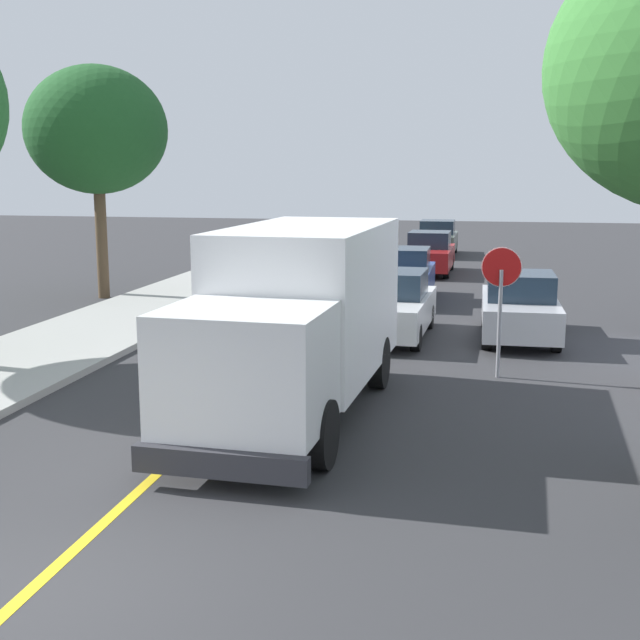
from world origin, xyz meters
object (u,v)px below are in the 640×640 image
parked_car_far (429,254)px  parked_car_furthest (437,239)px  parked_car_near (392,306)px  parked_car_mid (403,276)px  box_truck (298,313)px  parked_van_across (520,307)px  stop_sign (501,287)px  street_tree_down_block (96,131)px

parked_car_far → parked_car_furthest: size_ratio=1.00×
parked_car_far → parked_car_near: bearing=-89.9°
parked_car_near → parked_car_mid: size_ratio=1.01×
box_truck → parked_car_furthest: size_ratio=1.65×
parked_car_furthest → parked_van_across: (3.29, -19.79, 0.00)m
parked_car_furthest → parked_van_across: bearing=-80.6°
parked_car_mid → parked_car_far: size_ratio=1.00×
parked_car_mid → stop_sign: stop_sign is taller
parked_car_mid → stop_sign: (2.93, -9.53, 1.06)m
box_truck → street_tree_down_block: street_tree_down_block is taller
parked_car_mid → parked_car_far: (0.31, 7.06, 0.00)m
box_truck → street_tree_down_block: 15.03m
parked_van_across → street_tree_down_block: bearing=162.5°
stop_sign → parked_van_across: bearing=82.5°
parked_car_near → parked_car_far: 13.01m
parked_van_across → parked_car_mid: bearing=122.1°
box_truck → parked_car_mid: bearing=87.9°
box_truck → parked_car_near: 6.95m
parked_car_near → parked_van_across: (3.12, 0.44, 0.00)m
parked_car_mid → parked_car_furthest: (0.16, 14.28, 0.00)m
parked_car_near → parked_car_furthest: size_ratio=1.01×
parked_car_furthest → street_tree_down_block: (-9.78, -15.68, 4.55)m
parked_car_near → parked_car_furthest: bearing=90.5°
parked_car_mid → parked_van_across: 6.50m
street_tree_down_block → parked_car_near: bearing=-24.6°
parked_car_furthest → parked_car_mid: bearing=-90.7°
parked_car_near → parked_van_across: same height
street_tree_down_block → parked_van_across: bearing=-17.5°
parked_car_far → stop_sign: stop_sign is taller
parked_car_near → stop_sign: size_ratio=1.68×
parked_car_far → stop_sign: 16.83m
parked_van_across → stop_sign: size_ratio=1.67×
parked_car_mid → street_tree_down_block: 10.73m
box_truck → street_tree_down_block: size_ratio=0.99×
box_truck → parked_car_furthest: (0.64, 27.06, -0.97)m
parked_car_furthest → parked_car_far: bearing=-88.9°
parked_car_near → parked_car_furthest: 20.23m
parked_car_furthest → stop_sign: stop_sign is taller
parked_car_near → street_tree_down_block: street_tree_down_block is taller
parked_car_far → parked_van_across: size_ratio=1.00×
parked_car_furthest → street_tree_down_block: 19.03m
parked_car_near → street_tree_down_block: size_ratio=0.60×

